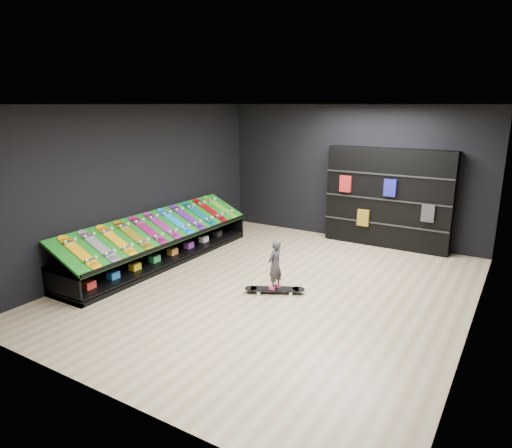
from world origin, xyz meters
The scene contains 22 objects.
floor centered at (0.00, 0.00, 0.00)m, with size 6.00×7.00×0.01m, color tan.
ceiling centered at (0.00, 0.00, 3.00)m, with size 6.00×7.00×0.01m, color white.
wall_back centered at (0.00, 3.50, 1.50)m, with size 6.00×0.02×3.00m, color black.
wall_front centered at (0.00, -3.50, 1.50)m, with size 6.00×0.02×3.00m, color black.
wall_left centered at (-3.00, 0.00, 1.50)m, with size 0.02×7.00×3.00m, color black.
wall_right centered at (3.00, 0.00, 1.50)m, with size 0.02×7.00×3.00m, color black.
display_rack centered at (-2.55, 0.00, 0.25)m, with size 0.90×4.50×0.50m, color black, non-canonical shape.
turf_ramp centered at (-2.50, 0.00, 0.71)m, with size 1.00×4.50×0.04m, color #0D570E.
back_shelving centered at (0.90, 3.32, 1.06)m, with size 2.64×0.31×2.11m, color black.
floor_skateboard centered at (0.11, -0.21, 0.05)m, with size 0.98×0.22×0.09m, color black, non-canonical shape.
child centered at (0.11, -0.21, 0.33)m, with size 0.18×0.13×0.49m, color black.
display_board_0 centered at (-2.49, -1.90, 0.74)m, with size 0.98×0.22×0.09m, color yellow, non-canonical shape.
display_board_1 centered at (-2.49, -1.52, 0.74)m, with size 0.98×0.22×0.09m, color black, non-canonical shape.
display_board_2 centered at (-2.49, -1.14, 0.74)m, with size 0.98×0.22×0.09m, color orange, non-canonical shape.
display_board_3 centered at (-2.49, -0.76, 0.74)m, with size 0.98×0.22×0.09m, color yellow, non-canonical shape.
display_board_4 centered at (-2.49, -0.38, 0.74)m, with size 0.98×0.22×0.09m, color #E5198C, non-canonical shape.
display_board_5 centered at (-2.49, 0.00, 0.74)m, with size 0.98×0.22×0.09m, color #2626BF, non-canonical shape.
display_board_6 centered at (-2.49, 0.38, 0.74)m, with size 0.98×0.22×0.09m, color blue, non-canonical shape.
display_board_7 centered at (-2.49, 0.76, 0.74)m, with size 0.98×0.22×0.09m, color purple, non-canonical shape.
display_board_8 centered at (-2.49, 1.14, 0.74)m, with size 0.98×0.22×0.09m, color #0C8C99, non-canonical shape.
display_board_9 centered at (-2.49, 1.52, 0.74)m, with size 0.98×0.22×0.09m, color red, non-canonical shape.
display_board_10 centered at (-2.49, 1.90, 0.74)m, with size 0.98×0.22×0.09m, color green, non-canonical shape.
Camera 1 is at (3.45, -6.29, 3.01)m, focal length 32.00 mm.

